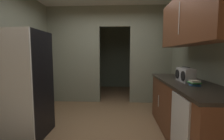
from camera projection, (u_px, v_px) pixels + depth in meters
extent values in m
plane|color=brown|center=(102.00, 130.00, 2.94)|extent=(20.00, 20.00, 0.00)
cube|color=gray|center=(74.00, 55.00, 4.62)|extent=(1.47, 0.12, 2.69)
cube|color=gray|center=(151.00, 55.00, 4.50)|extent=(1.14, 0.12, 2.69)
cube|color=gray|center=(115.00, 16.00, 4.45)|extent=(0.86, 0.12, 0.56)
cube|color=slate|center=(113.00, 55.00, 6.75)|extent=(3.47, 0.10, 2.69)
cube|color=slate|center=(64.00, 55.00, 5.75)|extent=(0.10, 2.20, 2.69)
cube|color=slate|center=(160.00, 55.00, 5.57)|extent=(0.10, 2.20, 2.69)
cube|color=gray|center=(220.00, 56.00, 2.35)|extent=(0.10, 4.27, 2.69)
cube|color=black|center=(20.00, 85.00, 2.65)|extent=(0.83, 0.70, 1.74)
cube|color=#B7BABC|center=(4.00, 90.00, 2.29)|extent=(0.83, 0.03, 1.74)
cube|color=brown|center=(187.00, 113.00, 2.56)|extent=(0.65, 2.17, 0.90)
cube|color=black|center=(188.00, 84.00, 2.51)|extent=(0.69, 2.17, 0.04)
cylinder|color=#B7BABC|center=(175.00, 122.00, 2.09)|extent=(0.01, 0.01, 0.22)
cylinder|color=#B7BABC|center=(158.00, 101.00, 3.05)|extent=(0.01, 0.01, 0.22)
cube|color=#B7BABC|center=(179.00, 131.00, 1.97)|extent=(0.02, 0.56, 0.88)
cube|color=brown|center=(191.00, 18.00, 2.41)|extent=(0.34, 1.96, 0.80)
cylinder|color=#B7BABC|center=(179.00, 18.00, 2.42)|extent=(0.01, 0.01, 0.48)
cube|color=#B2B2B7|center=(185.00, 75.00, 2.55)|extent=(0.16, 0.41, 0.22)
cylinder|color=#262626|center=(186.00, 67.00, 2.54)|extent=(0.02, 0.29, 0.02)
cylinder|color=black|center=(183.00, 76.00, 2.43)|extent=(0.01, 0.15, 0.15)
cylinder|color=black|center=(177.00, 74.00, 2.68)|extent=(0.01, 0.15, 0.15)
cube|color=#2D609E|center=(195.00, 85.00, 2.24)|extent=(0.15, 0.16, 0.02)
cube|color=black|center=(194.00, 83.00, 2.25)|extent=(0.12, 0.12, 0.01)
cube|color=#388C47|center=(194.00, 83.00, 2.25)|extent=(0.15, 0.18, 0.01)
cube|color=beige|center=(194.00, 81.00, 2.25)|extent=(0.12, 0.13, 0.02)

